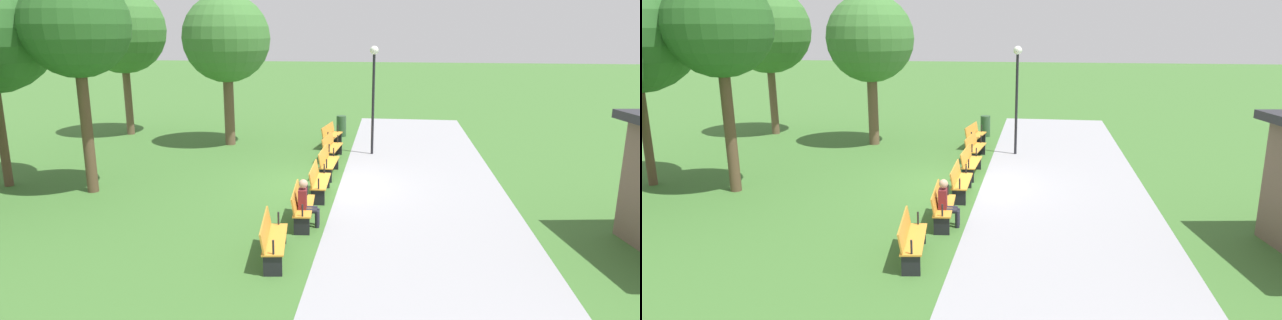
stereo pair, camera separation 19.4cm
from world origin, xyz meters
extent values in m
plane|color=#3D6B2D|center=(0.00, 0.00, 0.00)|extent=(120.00, 120.00, 0.00)
cube|color=#939399|center=(0.00, 2.90, 0.00)|extent=(25.40, 4.98, 0.01)
cube|color=orange|center=(-5.56, -0.40, 0.45)|extent=(1.80, 0.69, 0.04)
cube|color=orange|center=(-5.59, -0.60, 0.69)|extent=(1.75, 0.36, 0.40)
cube|color=black|center=(-6.37, -0.29, 0.21)|extent=(0.11, 0.38, 0.43)
cylinder|color=black|center=(-6.37, -0.27, 0.61)|extent=(0.05, 0.05, 0.30)
cube|color=black|center=(-4.75, -0.52, 0.21)|extent=(0.11, 0.38, 0.43)
cylinder|color=black|center=(-4.75, -0.50, 0.61)|extent=(0.05, 0.05, 0.30)
cube|color=orange|center=(-3.34, -0.15, 0.45)|extent=(1.78, 0.59, 0.04)
cube|color=orange|center=(-3.36, -0.34, 0.69)|extent=(1.75, 0.26, 0.40)
cube|color=black|center=(-4.16, -0.07, 0.21)|extent=(0.09, 0.38, 0.43)
cylinder|color=black|center=(-4.16, -0.05, 0.61)|extent=(0.05, 0.05, 0.30)
cube|color=black|center=(-2.53, -0.22, 0.21)|extent=(0.09, 0.38, 0.43)
cylinder|color=black|center=(-2.53, -0.20, 0.61)|extent=(0.05, 0.05, 0.30)
cube|color=orange|center=(-1.12, -0.02, 0.45)|extent=(1.76, 0.49, 0.04)
cube|color=orange|center=(-1.12, -0.22, 0.69)|extent=(1.75, 0.16, 0.40)
cube|color=black|center=(-1.93, 0.01, 0.21)|extent=(0.07, 0.38, 0.43)
cylinder|color=black|center=(-1.93, 0.03, 0.61)|extent=(0.05, 0.05, 0.30)
cube|color=black|center=(-0.30, -0.04, 0.21)|extent=(0.07, 0.38, 0.43)
cylinder|color=black|center=(-0.30, -0.02, 0.61)|extent=(0.05, 0.05, 0.30)
cube|color=orange|center=(1.12, -0.02, 0.45)|extent=(1.76, 0.49, 0.04)
cube|color=orange|center=(1.12, -0.22, 0.69)|extent=(1.75, 0.16, 0.40)
cube|color=black|center=(0.30, -0.04, 0.21)|extent=(0.07, 0.38, 0.43)
cylinder|color=black|center=(0.30, -0.02, 0.61)|extent=(0.05, 0.05, 0.30)
cube|color=black|center=(1.93, 0.01, 0.21)|extent=(0.07, 0.38, 0.43)
cylinder|color=black|center=(1.93, 0.03, 0.61)|extent=(0.05, 0.05, 0.30)
cube|color=orange|center=(3.34, -0.15, 0.45)|extent=(1.78, 0.59, 0.04)
cube|color=orange|center=(3.36, -0.34, 0.69)|extent=(1.75, 0.26, 0.40)
cube|color=black|center=(2.53, -0.22, 0.21)|extent=(0.09, 0.38, 0.43)
cylinder|color=black|center=(2.53, -0.20, 0.61)|extent=(0.05, 0.05, 0.30)
cube|color=black|center=(4.16, -0.07, 0.21)|extent=(0.09, 0.38, 0.43)
cylinder|color=black|center=(4.16, -0.05, 0.61)|extent=(0.05, 0.05, 0.30)
cube|color=orange|center=(5.56, -0.40, 0.45)|extent=(1.80, 0.69, 0.04)
cube|color=orange|center=(5.59, -0.60, 0.69)|extent=(1.75, 0.36, 0.40)
cube|color=black|center=(4.75, -0.52, 0.21)|extent=(0.11, 0.38, 0.43)
cylinder|color=black|center=(4.75, -0.50, 0.61)|extent=(0.05, 0.05, 0.30)
cube|color=black|center=(6.37, -0.29, 0.21)|extent=(0.11, 0.38, 0.43)
cylinder|color=black|center=(6.37, -0.27, 0.61)|extent=(0.05, 0.05, 0.30)
cube|color=maroon|center=(3.58, -0.14, 0.70)|extent=(0.34, 0.23, 0.50)
sphere|color=tan|center=(3.58, -0.12, 1.09)|extent=(0.22, 0.22, 0.22)
cylinder|color=#23232D|center=(3.47, 0.03, 0.43)|extent=(0.16, 0.37, 0.13)
cylinder|color=#23232D|center=(3.46, 0.21, 0.21)|extent=(0.12, 0.12, 0.43)
cylinder|color=#23232D|center=(3.65, 0.04, 0.43)|extent=(0.16, 0.37, 0.13)
cylinder|color=#23232D|center=(3.64, 0.22, 0.21)|extent=(0.12, 0.12, 0.43)
cylinder|color=brown|center=(1.57, -6.82, 1.94)|extent=(0.32, 0.32, 3.89)
sphere|color=#285B23|center=(1.57, -6.82, 4.86)|extent=(2.98, 2.98, 2.98)
cylinder|color=brown|center=(-5.42, -4.69, 1.60)|extent=(0.41, 0.41, 3.20)
sphere|color=#3D7533|center=(-5.42, -4.69, 4.34)|extent=(3.52, 3.52, 3.52)
cylinder|color=brown|center=(-6.95, -9.85, 1.71)|extent=(0.33, 0.33, 3.42)
sphere|color=#3D7533|center=(-6.95, -9.85, 4.65)|extent=(3.79, 3.79, 3.79)
cylinder|color=brown|center=(1.35, -9.74, 1.76)|extent=(0.26, 0.26, 3.52)
cylinder|color=black|center=(-4.45, 1.25, 1.90)|extent=(0.10, 0.10, 3.80)
sphere|color=white|center=(-4.45, 1.25, 3.94)|extent=(0.32, 0.32, 0.32)
cylinder|color=#2D512D|center=(-7.73, -0.25, 0.46)|extent=(0.43, 0.43, 0.93)
camera|label=1|loc=(15.92, 1.92, 4.80)|focal=30.19mm
camera|label=2|loc=(15.89, 2.11, 4.80)|focal=30.19mm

